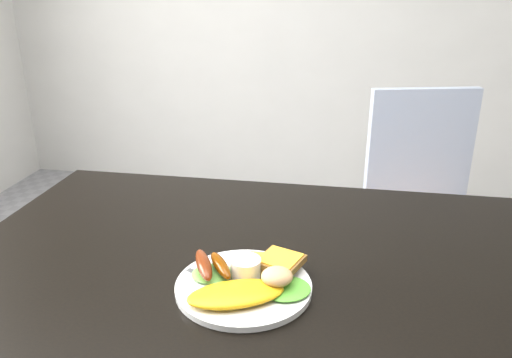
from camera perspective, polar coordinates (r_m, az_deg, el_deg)
name	(u,v)px	position (r m, az deg, el deg)	size (l,w,h in m)	color
dining_table	(272,274)	(0.93, 1.86, -10.85)	(1.20, 0.80, 0.04)	black
dining_chair	(418,229)	(1.79, 18.05, -5.50)	(0.38, 0.38, 0.04)	tan
person	(408,160)	(1.34, 16.94, 2.04)	(0.58, 0.38, 1.60)	navy
plate	(244,286)	(0.85, -1.43, -12.16)	(0.23, 0.23, 0.01)	white
lettuce_left	(213,273)	(0.87, -4.99, -10.69)	(0.07, 0.07, 0.01)	#5F9F3C
lettuce_right	(285,288)	(0.83, 3.34, -12.38)	(0.08, 0.08, 0.01)	#4B9934
omelette	(236,294)	(0.80, -2.30, -12.99)	(0.16, 0.07, 0.02)	yellow
sausage_a	(204,264)	(0.86, -6.00, -9.69)	(0.02, 0.10, 0.02)	maroon
sausage_b	(220,265)	(0.86, -4.08, -9.80)	(0.02, 0.09, 0.02)	#6B3506
ramekin	(246,267)	(0.86, -1.19, -10.03)	(0.05, 0.05, 0.03)	white
toast_a	(267,265)	(0.88, 1.27, -9.78)	(0.07, 0.07, 0.01)	olive
toast_b	(280,262)	(0.87, 2.80, -9.41)	(0.07, 0.07, 0.01)	olive
potato_salad	(277,277)	(0.82, 2.41, -11.08)	(0.05, 0.05, 0.03)	#C6BD87
fork	(219,283)	(0.85, -4.19, -11.75)	(0.14, 0.01, 0.00)	#ADAFB7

